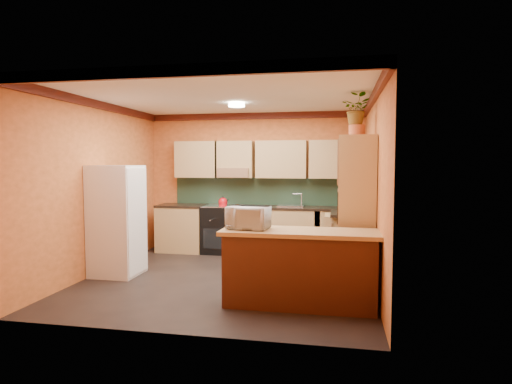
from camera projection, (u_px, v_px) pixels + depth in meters
room_shell at (233, 140)px, 6.53m from camera, size 4.24×4.24×2.72m
base_cabinets_back at (250, 231)px, 8.14m from camera, size 3.65×0.60×0.88m
countertop_back at (250, 207)px, 8.11m from camera, size 3.65×0.62×0.04m
stove at (219, 229)px, 8.26m from camera, size 0.58×0.58×0.91m
kettle at (223, 201)px, 8.15m from camera, size 0.22×0.22×0.18m
sink at (291, 206)px, 7.96m from camera, size 0.48×0.40×0.03m
base_cabinets_right at (349, 241)px, 7.06m from camera, size 0.60×0.80×0.88m
countertop_right at (350, 214)px, 7.03m from camera, size 0.62×0.80×0.04m
fridge at (117, 220)px, 6.60m from camera, size 0.68×0.66×1.70m
pantry at (356, 213)px, 5.91m from camera, size 0.48×0.90×2.10m
fern_pot at (357, 131)px, 5.88m from camera, size 0.22×0.22×0.16m
fern at (357, 109)px, 5.86m from camera, size 0.48×0.45×0.43m
breakfast_bar at (299, 270)px, 5.18m from camera, size 1.80×0.55×0.88m
bar_top at (300, 232)px, 5.15m from camera, size 1.90×0.65×0.05m
microwave at (248, 218)px, 5.25m from camera, size 0.53×0.39×0.28m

